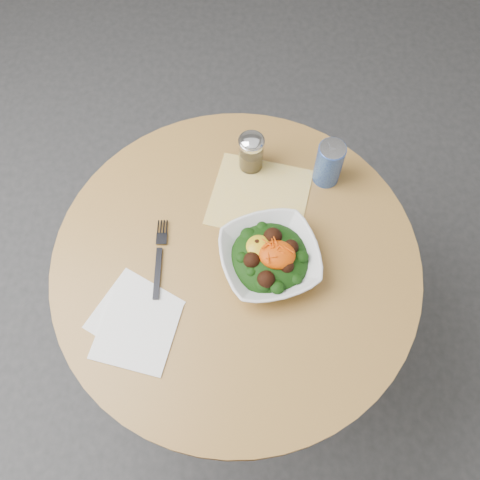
{
  "coord_description": "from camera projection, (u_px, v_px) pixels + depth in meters",
  "views": [
    {
      "loc": [
        0.03,
        -0.52,
        1.94
      ],
      "look_at": [
        0.01,
        0.03,
        0.81
      ],
      "focal_mm": 40.0,
      "sensor_mm": 36.0,
      "label": 1
    }
  ],
  "objects": [
    {
      "name": "table",
      "position": [
        236.0,
        289.0,
        1.47
      ],
      "size": [
        0.9,
        0.9,
        0.75
      ],
      "color": "black",
      "rests_on": "ground"
    },
    {
      "name": "paper_napkins",
      "position": [
        135.0,
        323.0,
        1.23
      ],
      "size": [
        0.23,
        0.26,
        0.0
      ],
      "color": "white",
      "rests_on": "table"
    },
    {
      "name": "fork",
      "position": [
        160.0,
        256.0,
        1.29
      ],
      "size": [
        0.03,
        0.21,
        0.0
      ],
      "color": "black",
      "rests_on": "table"
    },
    {
      "name": "cloth_napkin",
      "position": [
        259.0,
        197.0,
        1.37
      ],
      "size": [
        0.28,
        0.27,
        0.0
      ],
      "primitive_type": "cube",
      "rotation": [
        0.0,
        0.0,
        -0.2
      ],
      "color": "#E8AA0C",
      "rests_on": "table"
    },
    {
      "name": "beverage_can",
      "position": [
        329.0,
        163.0,
        1.34
      ],
      "size": [
        0.07,
        0.07,
        0.13
      ],
      "color": "navy",
      "rests_on": "table"
    },
    {
      "name": "salad_bowl",
      "position": [
        270.0,
        257.0,
        1.26
      ],
      "size": [
        0.29,
        0.29,
        0.09
      ],
      "color": "white",
      "rests_on": "table"
    },
    {
      "name": "spice_shaker",
      "position": [
        251.0,
        152.0,
        1.36
      ],
      "size": [
        0.07,
        0.07,
        0.12
      ],
      "color": "silver",
      "rests_on": "table"
    },
    {
      "name": "ground",
      "position": [
        237.0,
        342.0,
        1.97
      ],
      "size": [
        6.0,
        6.0,
        0.0
      ],
      "primitive_type": "plane",
      "color": "#313134",
      "rests_on": "ground"
    }
  ]
}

